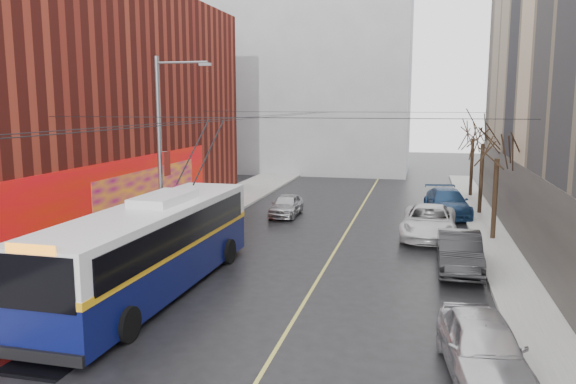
% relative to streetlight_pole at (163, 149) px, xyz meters
% --- Properties ---
extents(ground, '(140.00, 140.00, 0.00)m').
position_rel_streetlight_pole_xyz_m(ground, '(6.14, -10.00, -4.85)').
color(ground, black).
rests_on(ground, ground).
extents(sidewalk_left, '(4.00, 60.00, 0.15)m').
position_rel_streetlight_pole_xyz_m(sidewalk_left, '(-1.86, 2.00, -4.77)').
color(sidewalk_left, gray).
rests_on(sidewalk_left, ground).
extents(sidewalk_right, '(2.00, 60.00, 0.15)m').
position_rel_streetlight_pole_xyz_m(sidewalk_right, '(15.14, 2.00, -4.77)').
color(sidewalk_right, gray).
rests_on(sidewalk_right, ground).
extents(lane_line, '(0.12, 50.00, 0.01)m').
position_rel_streetlight_pole_xyz_m(lane_line, '(7.64, 4.00, -4.84)').
color(lane_line, '#BFB74C').
rests_on(lane_line, ground).
extents(building_left, '(12.11, 36.00, 14.00)m').
position_rel_streetlight_pole_xyz_m(building_left, '(-9.85, 3.99, 2.14)').
color(building_left, '#5C1812').
rests_on(building_left, ground).
extents(building_far, '(20.50, 12.10, 18.00)m').
position_rel_streetlight_pole_xyz_m(building_far, '(0.14, 34.99, 4.17)').
color(building_far, gray).
rests_on(building_far, ground).
extents(streetlight_pole, '(2.65, 0.60, 9.00)m').
position_rel_streetlight_pole_xyz_m(streetlight_pole, '(0.00, 0.00, 0.00)').
color(streetlight_pole, slate).
rests_on(streetlight_pole, ground).
extents(catenary_wires, '(18.00, 60.00, 0.22)m').
position_rel_streetlight_pole_xyz_m(catenary_wires, '(3.60, 4.77, 1.40)').
color(catenary_wires, black).
extents(tree_near, '(3.20, 3.20, 6.40)m').
position_rel_streetlight_pole_xyz_m(tree_near, '(15.14, 6.00, 0.13)').
color(tree_near, black).
rests_on(tree_near, ground).
extents(tree_mid, '(3.20, 3.20, 6.68)m').
position_rel_streetlight_pole_xyz_m(tree_mid, '(15.14, 13.00, 0.41)').
color(tree_mid, black).
rests_on(tree_mid, ground).
extents(tree_far, '(3.20, 3.20, 6.57)m').
position_rel_streetlight_pole_xyz_m(tree_far, '(15.14, 20.00, 0.30)').
color(tree_far, black).
rests_on(tree_far, ground).
extents(puddle, '(2.56, 3.41, 0.01)m').
position_rel_streetlight_pole_xyz_m(puddle, '(1.51, -10.43, -4.84)').
color(puddle, black).
rests_on(puddle, ground).
extents(pigeons_flying, '(3.00, 3.32, 1.66)m').
position_rel_streetlight_pole_xyz_m(pigeons_flying, '(3.89, -0.42, 2.43)').
color(pigeons_flying, slate).
extents(trolleybus, '(3.21, 13.13, 6.19)m').
position_rel_streetlight_pole_xyz_m(trolleybus, '(1.97, -5.15, -3.13)').
color(trolleybus, '#080E42').
rests_on(trolleybus, ground).
extents(parked_car_a, '(2.41, 4.87, 1.60)m').
position_rel_streetlight_pole_xyz_m(parked_car_a, '(13.14, -9.26, -4.05)').
color(parked_car_a, silver).
rests_on(parked_car_a, ground).
extents(parked_car_b, '(1.71, 4.89, 1.61)m').
position_rel_streetlight_pole_xyz_m(parked_car_b, '(13.14, 0.18, -4.04)').
color(parked_car_b, '#242426').
rests_on(parked_car_b, ground).
extents(parked_car_c, '(2.96, 6.02, 1.65)m').
position_rel_streetlight_pole_xyz_m(parked_car_c, '(11.97, 6.08, -4.02)').
color(parked_car_c, silver).
rests_on(parked_car_c, ground).
extents(parked_car_d, '(3.10, 5.92, 1.64)m').
position_rel_streetlight_pole_xyz_m(parked_car_d, '(13.14, 12.37, -4.03)').
color(parked_car_d, navy).
rests_on(parked_car_d, ground).
extents(following_car, '(1.63, 4.02, 1.37)m').
position_rel_streetlight_pole_xyz_m(following_car, '(3.40, 9.88, -4.16)').
color(following_car, '#A0A1A5').
rests_on(following_car, ground).
extents(pedestrian_a, '(0.38, 0.58, 1.58)m').
position_rel_streetlight_pole_xyz_m(pedestrian_a, '(-2.22, -0.87, -3.91)').
color(pedestrian_a, black).
rests_on(pedestrian_a, sidewalk_left).
extents(pedestrian_b, '(0.79, 0.91, 1.58)m').
position_rel_streetlight_pole_xyz_m(pedestrian_b, '(-1.25, -2.57, -3.91)').
color(pedestrian_b, black).
rests_on(pedestrian_b, sidewalk_left).
extents(pedestrian_c, '(1.31, 1.38, 1.88)m').
position_rel_streetlight_pole_xyz_m(pedestrian_c, '(-1.29, 2.19, -3.76)').
color(pedestrian_c, black).
rests_on(pedestrian_c, sidewalk_left).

